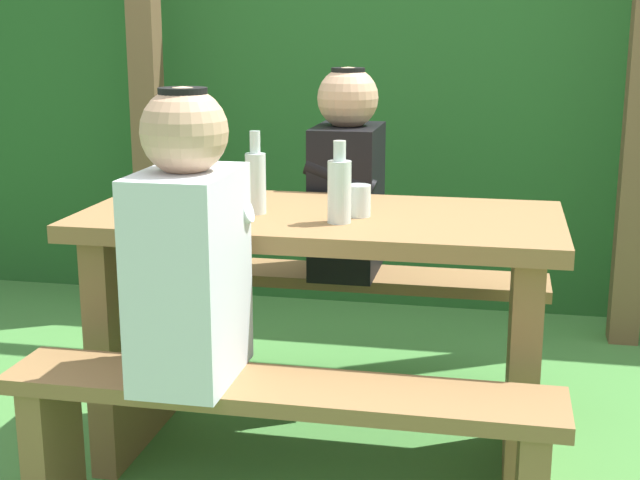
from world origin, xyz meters
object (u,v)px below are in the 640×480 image
Objects in this scene: bench_near at (278,432)px; bottle_left at (339,189)px; person_white_shirt at (189,248)px; person_black_coat at (347,180)px; bench_far at (349,307)px; drinking_glass at (358,201)px; bottle_right at (256,180)px; picnic_table at (320,296)px.

bench_near is 0.68m from bottle_left.
person_black_coat is at bearing 78.43° from person_white_shirt.
bench_far is at bearing 97.07° from bottle_left.
bench_far is 0.85m from bottle_left.
person_white_shirt is (-0.22, 0.00, 0.46)m from bench_near.
person_white_shirt is 0.60m from drinking_glass.
bottle_right is (-0.17, -0.56, 0.09)m from person_black_coat.
person_black_coat is 2.98× the size of bottle_right.
person_black_coat is at bearing 90.99° from picnic_table.
bench_near is at bearing -69.05° from bottle_right.
picnic_table is at bearing 66.89° from person_white_shirt.
drinking_glass is 0.40× the size of bottle_left.
drinking_glass is at bearing -76.89° from person_black_coat.
picnic_table is 1.00× the size of bench_far.
person_black_coat is at bearing 90.49° from bench_near.
drinking_glass is at bearing 55.65° from person_white_shirt.
bench_near is 1.95× the size of person_white_shirt.
bottle_right is (-0.30, -0.02, 0.05)m from drinking_glass.
picnic_table is 0.38m from bottle_left.
bench_near is 0.51m from person_white_shirt.
bottle_right is (-0.18, 0.47, 0.55)m from bench_near.
person_white_shirt is at bearing -102.01° from bench_far.
picnic_table is 0.40m from bottle_right.
picnic_table is at bearing 14.32° from bottle_right.
bench_far is 6.12× the size of bottle_left.
person_black_coat is at bearing 103.11° from drinking_glass.
drinking_glass is at bearing 4.44° from bottle_right.
bottle_right is at bearing 110.95° from bench_near.
picnic_table is 0.58m from person_black_coat.
bottle_left is (0.08, -0.64, 0.55)m from bench_far.
bench_near is at bearing -101.21° from bottle_left.
bottle_left is (0.08, -0.12, 0.35)m from picnic_table.
bottle_left is at bearing -56.45° from picnic_table.
drinking_glass is (0.12, 0.50, 0.50)m from bench_near.
bottle_right is at bearing 164.28° from bottle_left.
person_black_coat is at bearing 97.90° from bottle_left.
picnic_table is at bearing -89.01° from person_black_coat.
bench_near and bench_far have the same top height.
bottle_right is (0.04, 0.47, 0.09)m from person_white_shirt.
bench_far is at bearing 72.24° from bottle_right.
picnic_table is 0.62m from person_white_shirt.
bottle_left reaches higher than drinking_glass.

